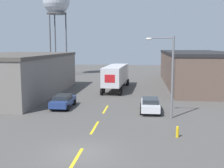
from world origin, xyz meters
name	(u,v)px	position (x,y,z in m)	size (l,w,h in m)	color
ground_plane	(80,153)	(0.00, 0.00, 0.00)	(160.00, 160.00, 0.00)	#4C4947
road_centerline	(95,127)	(0.00, 5.57, 0.00)	(0.20, 16.96, 0.01)	yellow
warehouse_left	(16,74)	(-13.34, 19.85, 2.79)	(11.30, 21.82, 5.57)	slate
warehouse_right	(196,68)	(12.83, 32.11, 2.85)	(10.28, 28.97, 5.69)	brown
semi_truck	(117,75)	(-0.15, 26.02, 2.26)	(3.33, 12.70, 3.70)	silver
parked_car_right_mid	(150,104)	(4.68, 11.63, 0.76)	(2.03, 4.54, 1.42)	silver
parked_car_left_far	(63,101)	(-4.68, 12.51, 0.76)	(2.03, 4.54, 1.42)	navy
water_tower	(56,2)	(-15.15, 44.56, 16.09)	(5.82, 5.82, 19.22)	#47474C
street_lamp	(169,71)	(6.28, 9.35, 4.42)	(2.59, 0.32, 7.56)	slate
fire_hydrant	(177,132)	(6.50, 3.79, 0.42)	(0.22, 0.22, 0.84)	gold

